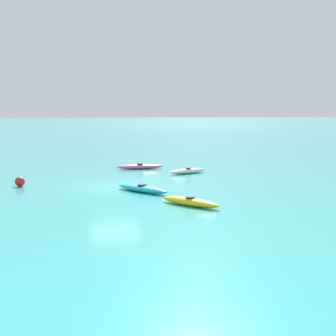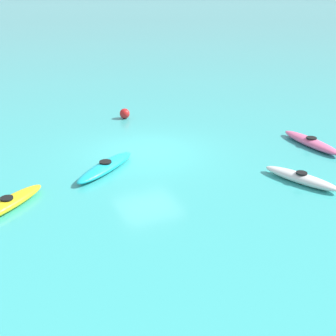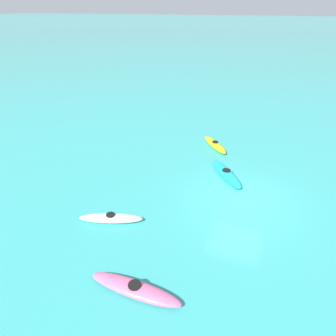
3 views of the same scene
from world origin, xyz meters
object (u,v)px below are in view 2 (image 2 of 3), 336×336
Objects in this scene: kayak_pink at (311,142)px; kayak_cyan at (106,167)px; kayak_yellow at (8,204)px; kayak_white at (301,178)px; buoy_red at (125,114)px.

kayak_cyan is at bearing -7.58° from kayak_pink.
kayak_yellow is 0.81× the size of kayak_pink.
kayak_yellow is at bearing 22.83° from kayak_cyan.
kayak_yellow is 11.75m from kayak_pink.
buoy_red is at bearing -73.97° from kayak_white.
kayak_yellow is 3.70m from kayak_cyan.
buoy_red is (-6.23, -7.28, 0.08)m from kayak_yellow.
buoy_red is at bearing -130.52° from kayak_yellow.
kayak_white is at bearing 146.51° from kayak_cyan.
kayak_cyan is 0.92× the size of kayak_pink.
kayak_white is at bearing 42.55° from kayak_pink.
kayak_cyan and kayak_pink have the same top height.
buoy_red is at bearing -115.68° from kayak_cyan.
kayak_cyan is 8.41m from kayak_pink.
kayak_yellow and kayak_white have the same top height.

